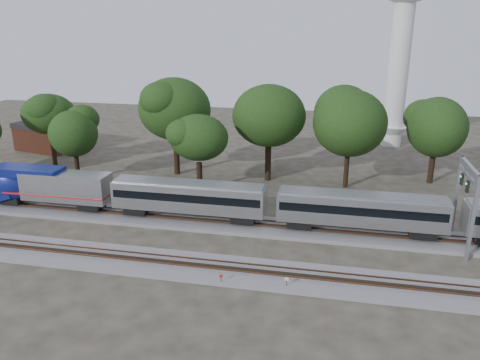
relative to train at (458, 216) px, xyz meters
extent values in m
plane|color=#383328|center=(-27.16, -6.00, -3.17)|extent=(160.00, 160.00, 0.00)
cube|color=slate|center=(-27.16, 0.00, -2.97)|extent=(160.00, 5.00, 0.40)
cube|color=brown|center=(-27.16, -0.72, -2.51)|extent=(160.00, 0.08, 0.15)
cube|color=brown|center=(-27.16, 0.72, -2.51)|extent=(160.00, 0.08, 0.15)
cube|color=slate|center=(-27.16, -10.00, -2.97)|extent=(160.00, 5.00, 0.40)
cube|color=brown|center=(-27.16, -10.72, -2.51)|extent=(160.00, 0.08, 0.15)
cube|color=brown|center=(-27.16, -9.28, -2.51)|extent=(160.00, 0.08, 0.15)
cube|color=#B9BBC1|center=(-42.80, 0.00, 0.07)|extent=(10.44, 2.95, 3.25)
ellipsoid|color=navy|center=(-50.28, 0.00, -0.17)|extent=(5.32, 3.07, 4.53)
cube|color=navy|center=(-47.62, 0.00, 1.60)|extent=(8.37, 2.89, 0.98)
cube|color=black|center=(-49.79, 0.00, 0.81)|extent=(0.44, 2.26, 1.29)
cube|color=#B01B21|center=(-43.98, 0.00, -0.77)|extent=(12.80, 2.99, 0.18)
cube|color=black|center=(-50.13, 0.00, -2.00)|extent=(2.56, 2.17, 0.89)
cube|color=black|center=(-39.79, 0.00, -2.00)|extent=(2.56, 2.17, 0.89)
cube|color=#B9BBC1|center=(-27.91, 0.00, -0.08)|extent=(17.13, 2.95, 2.95)
cube|color=black|center=(-27.91, 0.00, 0.22)|extent=(16.54, 3.00, 0.89)
cube|color=gray|center=(-27.91, 0.00, 1.45)|extent=(16.74, 2.36, 0.34)
cube|color=black|center=(-34.12, 0.00, -2.00)|extent=(2.56, 2.17, 0.89)
cube|color=black|center=(-21.71, 0.00, -2.00)|extent=(2.56, 2.17, 0.89)
cube|color=#B9BBC1|center=(-9.39, 0.00, -0.08)|extent=(17.13, 2.95, 2.95)
cube|color=black|center=(-9.39, 0.00, 0.22)|extent=(16.54, 3.00, 0.89)
cube|color=gray|center=(-9.39, 0.00, 1.45)|extent=(16.74, 2.36, 0.34)
cube|color=black|center=(-15.59, 0.00, -2.00)|extent=(2.56, 2.17, 0.89)
cube|color=black|center=(-3.19, 0.00, -2.00)|extent=(2.56, 2.17, 0.89)
cylinder|color=#512D19|center=(-21.21, -12.26, -2.70)|extent=(0.06, 0.06, 0.93)
cylinder|color=#B6200D|center=(-21.21, -12.26, -2.29)|extent=(0.33, 0.04, 0.33)
cylinder|color=#512D19|center=(-15.67, -11.74, -2.67)|extent=(0.07, 0.07, 1.01)
cylinder|color=silver|center=(-15.67, -11.74, -2.22)|extent=(0.36, 0.09, 0.36)
cube|color=#512D19|center=(-19.83, -11.15, -3.02)|extent=(0.54, 0.38, 0.30)
cylinder|color=silver|center=(-2.37, 41.13, 9.32)|extent=(3.57, 3.57, 24.98)
cone|color=silver|center=(-2.37, 41.13, -1.38)|extent=(5.71, 5.71, 3.57)
cube|color=gray|center=(0.38, -3.28, 1.04)|extent=(0.33, 0.33, 8.42)
cube|color=gray|center=(0.38, 3.28, 1.04)|extent=(0.33, 0.33, 8.42)
cube|color=gray|center=(0.38, 0.00, 4.97)|extent=(0.37, 6.93, 0.56)
cube|color=gray|center=(0.38, 0.00, 4.13)|extent=(0.23, 6.93, 0.23)
cube|color=black|center=(0.10, -1.12, 3.48)|extent=(0.23, 0.47, 1.12)
cube|color=black|center=(0.10, 1.12, 3.48)|extent=(0.23, 0.47, 1.12)
cube|color=brown|center=(-61.96, 25.85, -1.19)|extent=(11.26, 9.09, 3.96)
cube|color=black|center=(-61.96, 25.85, 1.23)|extent=(11.50, 9.34, 0.89)
cylinder|color=black|center=(-54.89, 16.29, -0.94)|extent=(0.70, 0.70, 4.47)
ellipsoid|color=#173411|center=(-54.89, 16.29, 5.13)|extent=(8.43, 8.43, 7.16)
cylinder|color=black|center=(-47.79, 10.78, -1.32)|extent=(0.70, 0.70, 3.69)
ellipsoid|color=#173411|center=(-47.79, 10.78, 3.68)|extent=(6.96, 6.96, 5.91)
cylinder|color=black|center=(-35.13, 16.82, -0.56)|extent=(0.70, 0.70, 5.21)
ellipsoid|color=#173411|center=(-35.13, 16.82, 6.51)|extent=(9.83, 9.83, 8.35)
cylinder|color=black|center=(-29.66, 10.13, -1.20)|extent=(0.70, 0.70, 3.94)
ellipsoid|color=#173411|center=(-29.66, 10.13, 4.16)|extent=(7.44, 7.44, 6.32)
cylinder|color=black|center=(-21.50, 16.69, -0.68)|extent=(0.70, 0.70, 4.99)
ellipsoid|color=#173411|center=(-21.50, 16.69, 6.09)|extent=(9.40, 9.40, 7.99)
cylinder|color=black|center=(-10.67, 15.77, -0.78)|extent=(0.70, 0.70, 4.78)
ellipsoid|color=#173411|center=(-10.67, 15.77, 5.72)|extent=(9.02, 9.02, 7.67)
cylinder|color=black|center=(0.97, 20.05, -1.03)|extent=(0.70, 0.70, 4.27)
ellipsoid|color=#173411|center=(0.97, 20.05, 4.77)|extent=(8.06, 8.06, 6.85)
camera|label=1|loc=(-12.53, -46.23, 18.15)|focal=35.00mm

